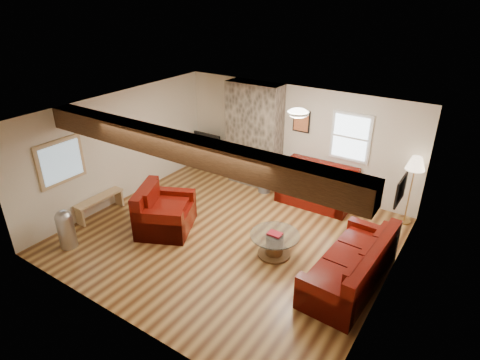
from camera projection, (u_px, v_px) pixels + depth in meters
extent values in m
plane|color=#552F16|center=(230.00, 235.00, 8.09)|extent=(8.00, 8.00, 0.00)
plane|color=white|center=(229.00, 115.00, 7.00)|extent=(8.00, 8.00, 0.00)
plane|color=beige|center=(295.00, 138.00, 9.60)|extent=(8.00, 0.00, 8.00)
plane|color=beige|center=(115.00, 253.00, 5.48)|extent=(8.00, 0.00, 8.00)
plane|color=beige|center=(121.00, 148.00, 9.03)|extent=(0.00, 7.50, 7.50)
plane|color=beige|center=(392.00, 228.00, 6.05)|extent=(0.00, 7.50, 7.50)
cube|color=black|center=(182.00, 147.00, 6.14)|extent=(6.00, 0.36, 0.38)
cube|color=#37322B|center=(254.00, 133.00, 9.91)|extent=(1.40, 0.50, 2.50)
cube|color=black|center=(248.00, 166.00, 10.08)|extent=(0.70, 0.06, 0.90)
cube|color=#37322B|center=(247.00, 181.00, 10.22)|extent=(1.00, 0.25, 0.08)
cylinder|color=#422C15|center=(274.00, 254.00, 7.50)|extent=(0.61, 0.61, 0.04)
cylinder|color=#422C15|center=(274.00, 246.00, 7.42)|extent=(0.33, 0.33, 0.41)
cylinder|color=silver|center=(275.00, 235.00, 7.32)|extent=(0.92, 0.92, 0.02)
cube|color=maroon|center=(275.00, 234.00, 7.31)|extent=(0.25, 0.18, 0.03)
cube|color=black|center=(210.00, 158.00, 11.10)|extent=(0.98, 0.39, 0.49)
imported|color=black|center=(209.00, 141.00, 10.88)|extent=(0.85, 0.11, 0.49)
cylinder|color=#A67F45|center=(404.00, 221.00, 8.55)|extent=(0.27, 0.27, 0.03)
cylinder|color=#A67F45|center=(410.00, 194.00, 8.26)|extent=(0.03, 0.03, 1.35)
cone|color=beige|center=(416.00, 163.00, 7.95)|extent=(0.38, 0.38, 0.27)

